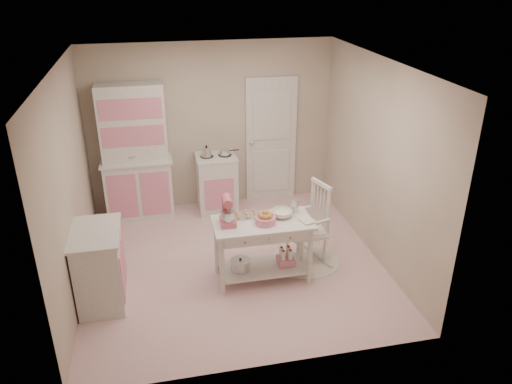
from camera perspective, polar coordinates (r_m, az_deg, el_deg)
The scene contains 14 objects.
room_shell at distance 5.97m, azimuth -2.85°, elevation 5.35°, with size 3.84×3.84×2.62m.
door at distance 8.09m, azimuth 1.72°, elevation 5.95°, with size 0.82×0.05×2.04m, color white.
hutch at distance 7.68m, azimuth -13.62°, elevation 4.35°, with size 1.06×0.50×2.08m, color white.
stove at distance 7.89m, azimuth -4.50°, elevation 1.02°, with size 0.62×0.57×0.92m, color white.
base_cabinet at distance 6.05m, azimuth -17.41°, elevation -8.12°, with size 0.54×0.84×0.92m, color white.
lace_rug at distance 6.77m, azimuth 5.64°, elevation -7.71°, with size 0.92×0.92×0.01m, color white.
rocking_chair at distance 6.50m, azimuth 5.84°, elevation -3.66°, with size 0.48×0.72×1.10m, color white.
work_table at distance 6.20m, azimuth 0.75°, elevation -6.66°, with size 1.20×0.60×0.80m, color white.
stand_mixer at distance 5.87m, azimuth -3.27°, elevation -2.25°, with size 0.20×0.28×0.34m, color #CD566D.
cookie_tray at distance 6.12m, azimuth -0.97°, elevation -2.69°, with size 0.34×0.24×0.02m, color silver.
bread_basket at distance 5.94m, azimuth 1.07°, elevation -3.22°, with size 0.25×0.25×0.09m, color pink.
mixing_bowl at distance 6.10m, azimuth 2.99°, elevation -2.46°, with size 0.26×0.26×0.08m, color silver.
metal_pitcher at distance 6.20m, azimuth 4.42°, elevation -1.61°, with size 0.10×0.10×0.17m, color silver.
recipe_book at distance 6.00m, azimuth 5.23°, elevation -3.41°, with size 0.15×0.20×0.02m, color silver.
Camera 1 is at (-0.89, -5.56, 3.64)m, focal length 35.00 mm.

